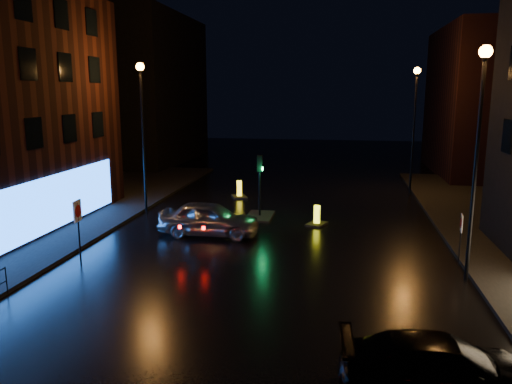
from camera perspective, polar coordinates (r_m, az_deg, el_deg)
ground at (r=14.49m, az=-4.03°, el=-16.74°), size 120.00×120.00×0.00m
building_far_left at (r=51.10m, az=-12.50°, el=11.35°), size 8.00×16.00×14.00m
building_far_right at (r=45.97m, az=25.05°, el=9.33°), size 8.00×14.00×12.00m
street_lamp_lfar at (r=28.59m, az=-12.88°, el=8.59°), size 0.44×0.44×8.37m
street_lamp_rnear at (r=19.03m, az=24.12°, el=6.60°), size 0.44×0.44×8.37m
street_lamp_rfar at (r=34.74m, az=17.68°, el=8.80°), size 0.44×0.44×8.37m
traffic_signal at (r=27.49m, az=0.43°, el=-1.90°), size 1.40×2.40×3.45m
silver_hatchback at (r=24.16m, az=-5.37°, el=-3.05°), size 4.83×1.98×1.64m
dark_sedan at (r=12.74m, az=20.64°, el=-18.25°), size 4.81×2.20×1.36m
bollard_near at (r=26.19m, az=6.96°, el=-3.27°), size 1.19×1.41×1.05m
bollard_far at (r=32.69m, az=-1.92°, el=-0.21°), size 1.28×1.52×1.13m
road_sign_left at (r=21.08m, az=-19.70°, el=-2.66°), size 0.12×0.63×2.60m
road_sign_right at (r=21.32m, az=22.40°, el=-3.77°), size 0.11×0.51×2.09m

